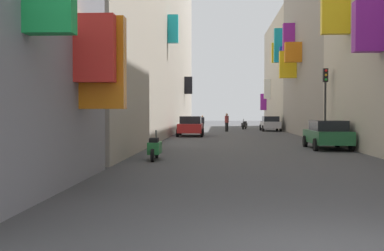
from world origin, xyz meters
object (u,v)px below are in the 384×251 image
(pedestrian_near_left, at_px, (202,123))
(traffic_light_near_corner, at_px, (325,93))
(parked_car_red, at_px, (191,126))
(parked_car_silver, at_px, (270,123))
(parked_car_green, at_px, (327,134))
(scooter_green, at_px, (155,148))
(pedestrian_crossing, at_px, (227,122))
(scooter_black, at_px, (244,125))

(pedestrian_near_left, xyz_separation_m, traffic_light_near_corner, (7.48, -19.88, 2.14))
(parked_car_red, distance_m, parked_car_silver, 12.86)
(parked_car_green, bearing_deg, parked_car_red, 120.68)
(pedestrian_near_left, distance_m, traffic_light_near_corner, 21.35)
(parked_car_red, relative_size, scooter_green, 2.09)
(pedestrian_crossing, distance_m, traffic_light_near_corner, 19.34)
(parked_car_green, relative_size, scooter_black, 2.11)
(scooter_black, relative_size, scooter_green, 0.99)
(parked_car_silver, height_order, traffic_light_near_corner, traffic_light_near_corner)
(parked_car_green, bearing_deg, scooter_black, 95.12)
(parked_car_silver, relative_size, scooter_black, 2.10)
(pedestrian_near_left, bearing_deg, parked_car_green, -73.23)
(parked_car_red, distance_m, scooter_green, 18.53)
(pedestrian_crossing, height_order, pedestrian_near_left, pedestrian_crossing)
(pedestrian_crossing, bearing_deg, parked_car_green, -78.09)
(pedestrian_crossing, height_order, traffic_light_near_corner, traffic_light_near_corner)
(parked_car_red, distance_m, pedestrian_crossing, 9.42)
(traffic_light_near_corner, bearing_deg, parked_car_silver, 92.28)
(pedestrian_crossing, bearing_deg, parked_car_red, -108.24)
(traffic_light_near_corner, bearing_deg, scooter_green, -133.30)
(parked_car_silver, xyz_separation_m, traffic_light_near_corner, (0.80, -20.20, 2.15))
(parked_car_red, distance_m, traffic_light_near_corner, 12.71)
(parked_car_red, relative_size, parked_car_silver, 1.00)
(parked_car_silver, xyz_separation_m, parked_car_green, (0.24, -23.25, -0.01))
(parked_car_green, xyz_separation_m, pedestrian_crossing, (-4.55, 21.59, 0.12))
(scooter_green, height_order, pedestrian_near_left, pedestrian_near_left)
(parked_car_red, xyz_separation_m, parked_car_green, (7.50, -12.65, -0.04))
(parked_car_green, relative_size, scooter_green, 2.10)
(parked_car_silver, bearing_deg, parked_car_red, -124.42)
(parked_car_red, height_order, scooter_green, parked_car_red)
(parked_car_green, distance_m, traffic_light_near_corner, 3.78)
(parked_car_silver, bearing_deg, pedestrian_near_left, -177.28)
(parked_car_silver, xyz_separation_m, scooter_green, (-7.61, -29.13, -0.30))
(pedestrian_near_left, relative_size, traffic_light_near_corner, 0.36)
(parked_car_green, relative_size, traffic_light_near_corner, 0.96)
(scooter_black, xyz_separation_m, scooter_green, (-5.34, -33.88, -0.00))
(parked_car_silver, bearing_deg, scooter_black, 115.59)
(pedestrian_near_left, height_order, traffic_light_near_corner, traffic_light_near_corner)
(scooter_black, distance_m, pedestrian_near_left, 6.71)
(traffic_light_near_corner, bearing_deg, parked_car_red, 130.08)
(scooter_black, distance_m, pedestrian_crossing, 6.74)
(parked_car_red, xyz_separation_m, scooter_green, (-0.35, -18.52, -0.33))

